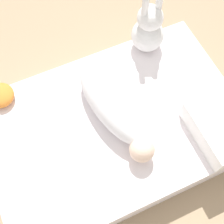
# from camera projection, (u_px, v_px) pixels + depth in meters

# --- Properties ---
(ground_plane) EXTENTS (12.00, 12.00, 0.00)m
(ground_plane) POSITION_uv_depth(u_px,v_px,m) (114.00, 136.00, 1.61)
(ground_plane) COLOR #9E8466
(bed_mattress) EXTENTS (1.19, 0.79, 0.18)m
(bed_mattress) POSITION_uv_depth(u_px,v_px,m) (115.00, 129.00, 1.53)
(bed_mattress) COLOR white
(bed_mattress) RESTS_ON ground_plane
(swaddled_baby) EXTENTS (0.22, 0.54, 0.16)m
(swaddled_baby) POSITION_uv_depth(u_px,v_px,m) (112.00, 108.00, 1.39)
(swaddled_baby) COLOR white
(swaddled_baby) RESTS_ON bed_mattress
(bunny_plush) EXTENTS (0.16, 0.16, 0.35)m
(bunny_plush) POSITION_uv_depth(u_px,v_px,m) (148.00, 29.00, 1.52)
(bunny_plush) COLOR white
(bunny_plush) RESTS_ON bed_mattress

